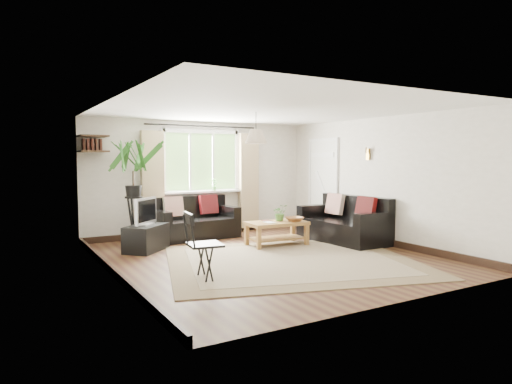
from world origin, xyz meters
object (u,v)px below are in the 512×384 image
sofa_right (343,220)px  folding_chair (205,246)px  tv_stand (146,238)px  palm_stand (134,193)px  coffee_table (277,234)px  sofa_back (195,219)px

sofa_right → folding_chair: folding_chair is taller
tv_stand → palm_stand: palm_stand is taller
coffee_table → palm_stand: 2.79m
sofa_back → folding_chair: 3.21m
folding_chair → coffee_table: bearing=-46.7°
coffee_table → tv_stand: (-2.24, 0.74, 0.00)m
palm_stand → folding_chair: bearing=-87.3°
palm_stand → tv_stand: bearing=-88.5°
tv_stand → palm_stand: 1.03m
sofa_back → palm_stand: bearing=178.1°
sofa_right → coffee_table: size_ratio=1.63×
tv_stand → folding_chair: 2.28m
sofa_right → folding_chair: 3.65m
sofa_back → sofa_right: sofa_right is taller
sofa_back → sofa_right: size_ratio=0.95×
tv_stand → palm_stand: (-0.02, 0.71, 0.75)m
sofa_right → tv_stand: sofa_right is taller
sofa_right → palm_stand: (-3.59, 1.76, 0.56)m
sofa_right → folding_chair: (-3.45, -1.21, 0.03)m
sofa_back → sofa_right: bearing=-41.3°
palm_stand → coffee_table: bearing=-32.7°
coffee_table → palm_stand: size_ratio=0.56×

